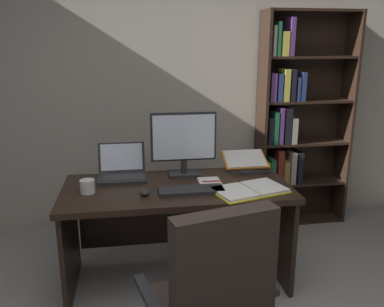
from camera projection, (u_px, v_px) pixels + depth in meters
wall_back at (190, 86)px, 3.59m from camera, size 4.61×0.12×2.56m
desk at (176, 209)px, 2.81m from camera, size 1.53×0.71×0.72m
bookshelf at (294, 125)px, 3.62m from camera, size 0.84×0.27×1.93m
monitor at (184, 144)px, 2.86m from camera, size 0.47×0.16×0.46m
laptop at (122, 171)px, 2.84m from camera, size 0.33×0.29×0.23m
keyboard at (191, 190)px, 2.57m from camera, size 0.42×0.15×0.02m
computer_mouse at (145, 192)px, 2.53m from camera, size 0.06×0.10×0.04m
reading_stand_with_book at (245, 161)px, 3.03m from camera, size 0.33×0.28×0.12m
open_binder at (250, 190)px, 2.58m from camera, size 0.52×0.40×0.02m
notepad at (210, 182)px, 2.74m from camera, size 0.15×0.21×0.01m
pen at (213, 181)px, 2.74m from camera, size 0.14×0.01×0.01m
coffee_mug at (87, 186)px, 2.55m from camera, size 0.09×0.09×0.09m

